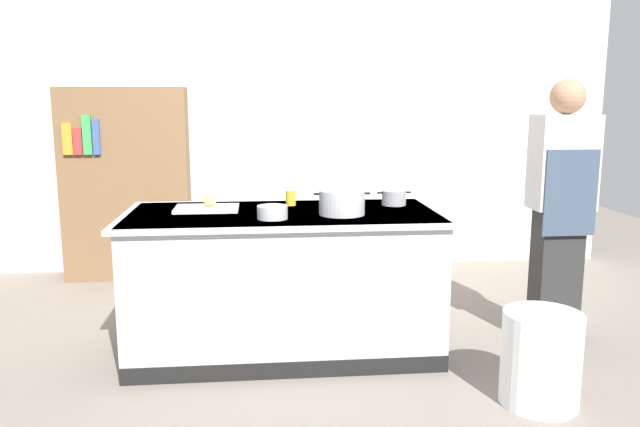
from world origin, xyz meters
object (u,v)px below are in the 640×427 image
Objects in this scene: juice_cup at (291,198)px; person_chef at (560,207)px; onion at (210,200)px; trash_bin at (541,358)px; stock_pot at (342,202)px; mixing_bowl at (272,212)px; bookshelf at (126,184)px; sauce_pan at (394,198)px.

person_chef is at bearing -10.02° from juice_cup.
onion is 2.17m from trash_bin.
onion reaches higher than juice_cup.
onion is 0.25× the size of stock_pot.
juice_cup reaches higher than mixing_bowl.
bookshelf is (-2.64, 2.68, 0.60)m from trash_bin.
onion is 2.25m from person_chef.
stock_pot is 3.45× the size of juice_cup.
trash_bin is (0.96, -0.76, -0.73)m from stock_pot.
mixing_bowl is 0.11× the size of bookshelf.
trash_bin is at bearing -38.27° from stock_pot.
juice_cup is at bearing 11.08° from onion.
person_chef reaches higher than juice_cup.
mixing_bowl is 1.80× the size of juice_cup.
onion is at bearing 101.56° from person_chef.
bookshelf reaches higher than stock_pot.
onion is 0.86× the size of juice_cup.
mixing_bowl is 0.36× the size of trash_bin.
bookshelf is at bearing 117.55° from onion.
juice_cup is 1.74m from person_chef.
sauce_pan is (1.21, 0.05, -0.01)m from onion.
sauce_pan is at bearing 26.84° from mixing_bowl.
sauce_pan is at bearing 2.47° from onion.
stock_pot is 0.20× the size of person_chef.
juice_cup reaches higher than trash_bin.
sauce_pan is 0.91m from mixing_bowl.
bookshelf is (-2.07, 1.60, -0.10)m from sauce_pan.
stock_pot is at bearing 109.13° from person_chef.
person_chef reaches higher than mixing_bowl.
juice_cup is 2.08m from bookshelf.
mixing_bowl is 0.48m from juice_cup.
onion reaches higher than sauce_pan.
onion is 0.53m from mixing_bowl.
sauce_pan is 0.13× the size of bookshelf.
onion is 0.86m from stock_pot.
sauce_pan is 1.06m from person_chef.
sauce_pan is at bearing -4.18° from juice_cup.
person_chef reaches higher than onion.
bookshelf is at bearing 134.61° from trash_bin.
onion is 1.87m from bookshelf.
mixing_bowl is at bearing -105.83° from juice_cup.
mixing_bowl is at bearing 111.64° from person_chef.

